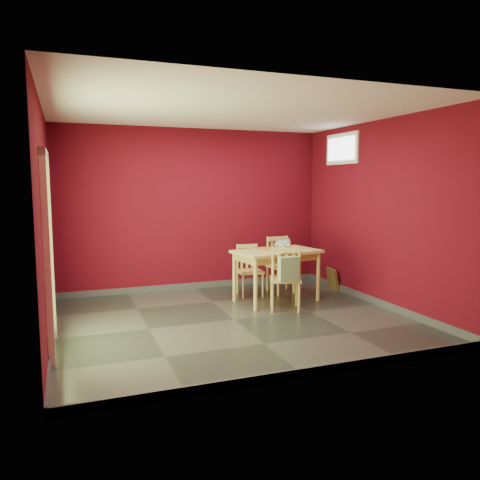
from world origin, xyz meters
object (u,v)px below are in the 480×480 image
object	(u,v)px
chair_near	(285,277)
picture_frame	(332,279)
tote_bag	(289,269)
dining_table	(277,257)
cat	(282,243)
chair_far_right	(281,264)
chair_far_left	(249,269)

from	to	relation	value
chair_near	picture_frame	world-z (taller)	chair_near
tote_bag	chair_near	bearing A→B (deg)	75.74
dining_table	cat	distance (m)	0.22
chair_far_right	cat	xyz separation A→B (m)	(-0.25, -0.53, 0.42)
dining_table	tote_bag	world-z (taller)	tote_bag
chair_far_right	chair_far_left	bearing A→B (deg)	-178.18
cat	picture_frame	bearing A→B (deg)	1.90
cat	chair_far_right	bearing A→B (deg)	47.31
chair_far_left	tote_bag	bearing A→B (deg)	-85.93
dining_table	cat	size ratio (longest dim) A/B	3.28
dining_table	chair_near	xyz separation A→B (m)	(-0.10, -0.51, -0.22)
chair_far_left	chair_far_right	world-z (taller)	chair_far_right
cat	tote_bag	bearing A→B (deg)	-126.33
chair_far_right	picture_frame	size ratio (longest dim) A/B	2.49
chair_far_left	chair_near	distance (m)	1.04
dining_table	tote_bag	xyz separation A→B (m)	(-0.15, -0.72, -0.06)
chair_near	cat	size ratio (longest dim) A/B	2.21
chair_far_left	cat	xyz separation A→B (m)	(0.33, -0.51, 0.47)
chair_far_right	picture_frame	xyz separation A→B (m)	(0.91, -0.12, -0.29)
chair_near	picture_frame	xyz separation A→B (m)	(1.35, 0.93, -0.29)
chair_far_right	cat	bearing A→B (deg)	-114.97
tote_bag	cat	xyz separation A→B (m)	(0.24, 0.72, 0.26)
dining_table	picture_frame	distance (m)	1.41
dining_table	chair_far_right	world-z (taller)	chair_far_right
chair_far_left	cat	bearing A→B (deg)	-57.03
dining_table	chair_far_left	world-z (taller)	chair_far_left
chair_far_right	picture_frame	distance (m)	0.96
dining_table	chair_near	distance (m)	0.57
chair_far_right	chair_near	distance (m)	1.13
dining_table	chair_near	world-z (taller)	chair_near
dining_table	chair_far_left	distance (m)	0.63
chair_far_left	chair_near	world-z (taller)	chair_near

